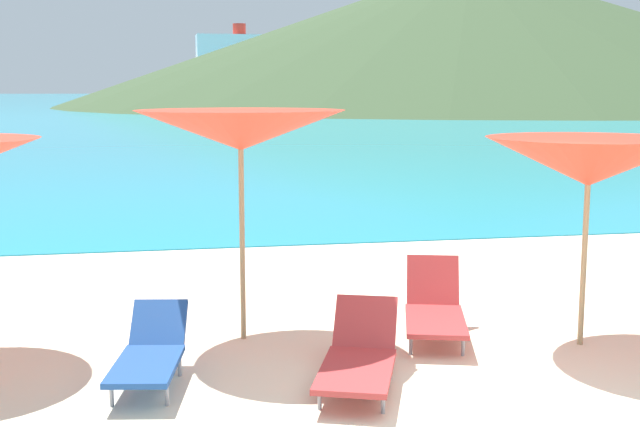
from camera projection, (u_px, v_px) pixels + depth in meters
name	position (u px, v px, depth m)	size (l,w,h in m)	color
ground_plane	(293.00, 231.00, 15.85)	(50.00, 100.00, 0.30)	beige
ocean_water	(171.00, 98.00, 227.14)	(650.00, 440.00, 0.02)	teal
headland_hill	(470.00, 35.00, 126.45)	(125.72, 125.72, 21.83)	#384C2D
umbrella_3	(241.00, 131.00, 8.20)	(2.35, 2.35, 2.38)	#9E7F59
umbrella_4	(589.00, 162.00, 8.05)	(2.04, 2.04, 2.11)	#9E7F59
lounge_chair_2	(150.00, 352.00, 7.17)	(0.74, 1.43, 0.61)	#1E478C
lounge_chair_4	(435.00, 308.00, 8.51)	(0.96, 1.54, 0.76)	#A53333
lounge_chair_10	(359.00, 355.00, 7.12)	(1.07, 1.60, 0.65)	#A53333
cruise_ship	(261.00, 70.00, 222.62)	(46.54, 10.84, 19.96)	silver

